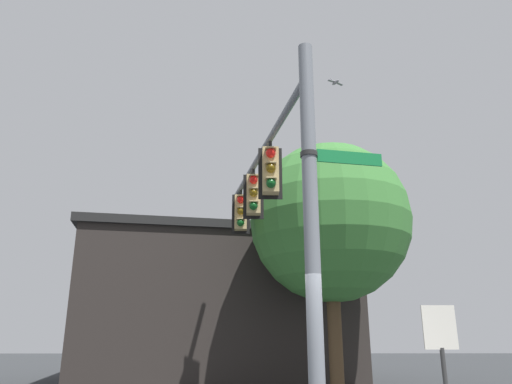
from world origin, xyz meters
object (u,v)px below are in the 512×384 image
object	(u,v)px
street_name_sign	(331,156)
bird_flying	(335,82)
traffic_light_nearest_pole	(271,170)
historical_marker	(442,347)
traffic_light_mid_inner	(253,194)
traffic_light_mid_outer	(241,212)

from	to	relation	value
street_name_sign	bird_flying	world-z (taller)	bird_flying
street_name_sign	traffic_light_nearest_pole	bearing A→B (deg)	-70.36
street_name_sign	historical_marker	xyz separation A→B (m)	(-2.03, -1.37, -3.06)
historical_marker	traffic_light_nearest_pole	bearing A→B (deg)	-21.45
historical_marker	traffic_light_mid_inner	bearing A→B (deg)	-42.36
street_name_sign	traffic_light_mid_inner	bearing A→B (deg)	-73.89
traffic_light_mid_outer	bird_flying	distance (m)	4.71
street_name_sign	historical_marker	bearing A→B (deg)	-145.97
traffic_light_mid_inner	street_name_sign	xyz separation A→B (m)	(-1.27, 4.38, -0.66)
traffic_light_mid_inner	historical_marker	size ratio (longest dim) A/B	0.62
traffic_light_mid_outer	bird_flying	xyz separation A→B (m)	(-2.40, 3.17, 2.53)
traffic_light_nearest_pole	historical_marker	distance (m)	4.88
bird_flying	historical_marker	bearing A→B (deg)	126.80
traffic_light_nearest_pole	traffic_light_mid_inner	world-z (taller)	same
traffic_light_nearest_pole	historical_marker	size ratio (longest dim) A/B	0.62
traffic_light_mid_inner	bird_flying	size ratio (longest dim) A/B	3.13
traffic_light_mid_outer	bird_flying	bearing A→B (deg)	127.08
bird_flying	historical_marker	world-z (taller)	bird_flying
traffic_light_mid_outer	historical_marker	world-z (taller)	traffic_light_mid_outer
traffic_light_mid_inner	street_name_sign	size ratio (longest dim) A/B	0.93
traffic_light_mid_inner	street_name_sign	bearing A→B (deg)	106.11
street_name_sign	traffic_light_mid_outer	bearing A→B (deg)	-75.36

